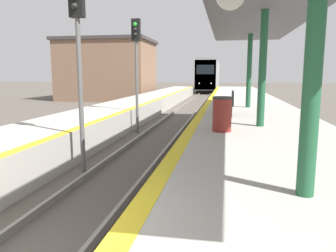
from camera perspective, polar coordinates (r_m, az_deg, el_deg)
name	(u,v)px	position (r m, az deg, el deg)	size (l,w,h in m)	color
train	(209,76)	(50.61, 7.13, 8.71)	(2.73, 17.97, 4.62)	black
signal_near	(78,41)	(8.75, -15.38, 14.01)	(0.36, 0.31, 4.84)	#595959
signal_mid	(136,55)	(14.24, -5.55, 12.23)	(0.36, 0.31, 4.84)	#595959
station_canopy	(265,9)	(10.41, 16.57, 19.01)	(3.39, 17.53, 3.61)	#1E5133
trash_bin	(222,114)	(9.12, 9.39, 2.07)	(0.55, 0.55, 0.96)	maroon
bench	(229,103)	(12.83, 10.62, 4.03)	(0.44, 1.57, 0.92)	#28282D
station_building	(108,70)	(33.90, -10.45, 9.62)	(9.02, 6.87, 5.97)	brown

